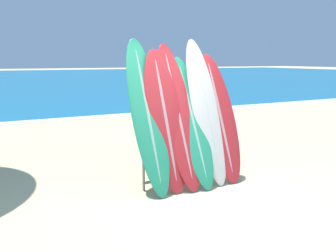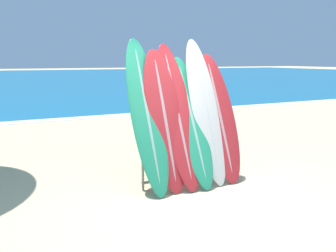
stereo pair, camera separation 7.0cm
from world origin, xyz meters
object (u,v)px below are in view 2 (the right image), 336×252
object	(u,v)px
surfboard_slot_1	(165,118)
surfboard_slot_4	(205,109)
surfboard_slot_0	(147,113)
surfboard_slot_2	(177,114)
surfboard_rack	(188,158)
surfboard_slot_3	(191,120)
person_near_water	(142,94)
surfboard_slot_5	(219,116)
person_mid_beach	(151,95)

from	to	relation	value
surfboard_slot_1	surfboard_slot_4	size ratio (longest dim) A/B	0.92
surfboard_slot_0	surfboard_slot_2	size ratio (longest dim) A/B	1.03
surfboard_rack	surfboard_slot_3	distance (m)	0.62
person_near_water	surfboard_slot_4	bearing A→B (deg)	-155.80
surfboard_slot_1	surfboard_slot_5	distance (m)	1.03
surfboard_slot_2	surfboard_slot_5	distance (m)	0.78
surfboard_slot_0	person_near_water	xyz separation A→B (m)	(1.66, 4.83, -0.22)
surfboard_slot_1	surfboard_slot_4	xyz separation A→B (m)	(0.77, 0.05, 0.09)
surfboard_slot_4	surfboard_slot_3	bearing A→B (deg)	-171.06
surfboard_slot_3	surfboard_slot_5	size ratio (longest dim) A/B	0.98
surfboard_slot_3	person_near_water	world-z (taller)	surfboard_slot_3
surfboard_slot_1	surfboard_slot_3	size ratio (longest dim) A/B	1.06
surfboard_slot_0	surfboard_slot_4	size ratio (longest dim) A/B	1.00
surfboard_rack	surfboard_slot_0	world-z (taller)	surfboard_slot_0
surfboard_slot_3	surfboard_slot_4	world-z (taller)	surfboard_slot_4
surfboard_slot_0	surfboard_slot_2	xyz separation A→B (m)	(0.53, -0.01, -0.04)
surfboard_slot_4	person_mid_beach	bearing A→B (deg)	77.80
person_mid_beach	surfboard_slot_1	bearing A→B (deg)	-35.72
surfboard_slot_2	surfboard_slot_5	bearing A→B (deg)	-3.71
surfboard_slot_2	person_near_water	distance (m)	4.98
surfboard_slot_2	surfboard_slot_4	distance (m)	0.53
surfboard_slot_4	surfboard_slot_1	bearing A→B (deg)	-176.58
surfboard_slot_3	person_near_water	bearing A→B (deg)	79.56
surfboard_slot_0	surfboard_slot_1	world-z (taller)	surfboard_slot_0
surfboard_slot_3	surfboard_slot_0	bearing A→B (deg)	175.46
surfboard_slot_2	surfboard_rack	bearing A→B (deg)	-51.60
surfboard_slot_1	surfboard_slot_2	bearing A→B (deg)	10.79
surfboard_slot_0	person_mid_beach	world-z (taller)	surfboard_slot_0
surfboard_slot_1	surfboard_slot_3	bearing A→B (deg)	0.12
surfboard_rack	surfboard_slot_4	xyz separation A→B (m)	(0.40, 0.16, 0.76)
surfboard_rack	person_near_water	size ratio (longest dim) A/B	0.91
surfboard_slot_0	surfboard_slot_3	xyz separation A→B (m)	(0.76, -0.06, -0.15)
surfboard_rack	surfboard_slot_4	size ratio (longest dim) A/B	0.68
surfboard_slot_0	surfboard_slot_3	distance (m)	0.78
surfboard_slot_4	person_near_water	size ratio (longest dim) A/B	1.34
surfboard_slot_2	person_mid_beach	size ratio (longest dim) A/B	1.51
surfboard_slot_0	person_mid_beach	xyz separation A→B (m)	(2.27, 5.64, -0.36)
person_mid_beach	surfboard_slot_4	bearing A→B (deg)	-28.64
surfboard_slot_4	person_near_water	world-z (taller)	surfboard_slot_4
person_near_water	surfboard_slot_0	bearing A→B (deg)	-167.61
surfboard_slot_1	person_near_water	size ratio (longest dim) A/B	1.24
surfboard_slot_3	surfboard_slot_5	distance (m)	0.54
person_mid_beach	surfboard_slot_5	bearing A→B (deg)	-26.08
surfboard_slot_1	surfboard_slot_3	distance (m)	0.49
surfboard_slot_5	person_near_water	distance (m)	4.90
surfboard_rack	surfboard_slot_1	distance (m)	0.77
surfboard_slot_3	person_mid_beach	size ratio (longest dim) A/B	1.37
person_mid_beach	surfboard_slot_2	bearing A→B (deg)	-33.61
surfboard_slot_1	surfboard_slot_5	world-z (taller)	surfboard_slot_1
surfboard_slot_5	person_mid_beach	bearing A→B (deg)	80.36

